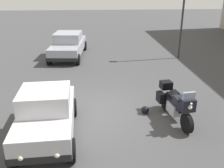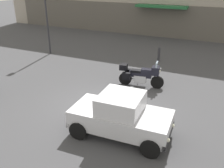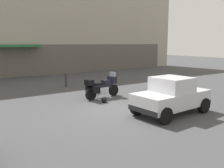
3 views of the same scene
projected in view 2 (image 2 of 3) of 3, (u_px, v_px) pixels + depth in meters
The scene contains 6 objects.
ground_plane at pixel (97, 107), 10.56m from camera, with size 80.00×80.00×0.00m, color #424244.
motorcycle at pixel (140, 75), 12.24m from camera, with size 2.26×0.89×1.36m.
helmet at pixel (124, 89), 11.84m from camera, with size 0.28×0.28×0.28m, color black.
car_compact_side at pixel (121, 116), 8.40m from camera, with size 3.53×1.84×1.56m.
streetlamp_curbside at pixel (45, 14), 16.41m from camera, with size 0.28×0.94×4.55m.
bollard_curbside at pixel (159, 54), 15.85m from camera, with size 0.16×0.16×0.95m.
Camera 2 is at (4.47, -8.13, 5.18)m, focal length 39.54 mm.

